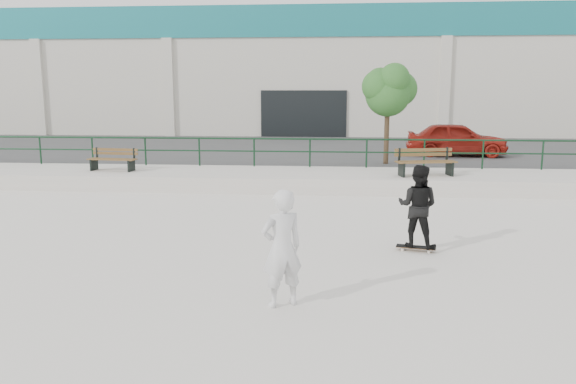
# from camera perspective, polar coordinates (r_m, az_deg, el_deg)

# --- Properties ---
(ground) EXTENTS (120.00, 120.00, 0.00)m
(ground) POSITION_cam_1_polar(r_m,az_deg,el_deg) (9.78, -6.81, -8.86)
(ground) COLOR beige
(ground) RESTS_ON ground
(ledge) EXTENTS (30.00, 3.00, 0.50)m
(ledge) POSITION_cam_1_polar(r_m,az_deg,el_deg) (18.88, -1.00, 1.31)
(ledge) COLOR #BCB7AC
(ledge) RESTS_ON ground
(parking_strip) EXTENTS (60.00, 14.00, 0.50)m
(parking_strip) POSITION_cam_1_polar(r_m,az_deg,el_deg) (27.27, 0.84, 4.09)
(parking_strip) COLOR #3B3B3B
(parking_strip) RESTS_ON ground
(railing) EXTENTS (28.00, 0.06, 1.03)m
(railing) POSITION_cam_1_polar(r_m,az_deg,el_deg) (20.03, -0.63, 4.70)
(railing) COLOR #13341D
(railing) RESTS_ON ledge
(commercial_building) EXTENTS (44.20, 16.33, 8.00)m
(commercial_building) POSITION_cam_1_polar(r_m,az_deg,el_deg) (41.11, 2.28, 12.21)
(commercial_building) COLOR beige
(commercial_building) RESTS_ON ground
(bench_left) EXTENTS (1.70, 0.65, 0.76)m
(bench_left) POSITION_cam_1_polar(r_m,az_deg,el_deg) (20.02, -17.35, 3.17)
(bench_left) COLOR brown
(bench_left) RESTS_ON ledge
(bench_right) EXTENTS (1.99, 0.94, 0.88)m
(bench_right) POSITION_cam_1_polar(r_m,az_deg,el_deg) (18.46, 13.77, 2.96)
(bench_right) COLOR brown
(bench_right) RESTS_ON ledge
(tree) EXTENTS (2.06, 1.83, 3.67)m
(tree) POSITION_cam_1_polar(r_m,az_deg,el_deg) (21.13, 10.20, 10.27)
(tree) COLOR brown
(tree) RESTS_ON parking_strip
(red_car) EXTENTS (4.23, 2.01, 1.40)m
(red_car) POSITION_cam_1_polar(r_m,az_deg,el_deg) (24.52, 16.74, 5.19)
(red_car) COLOR #9F1D13
(red_car) RESTS_ON parking_strip
(skateboard) EXTENTS (0.80, 0.37, 0.09)m
(skateboard) POSITION_cam_1_polar(r_m,az_deg,el_deg) (11.67, 12.86, -5.51)
(skateboard) COLOR black
(skateboard) RESTS_ON ground
(standing_skater) EXTENTS (0.98, 0.87, 1.66)m
(standing_skater) POSITION_cam_1_polar(r_m,az_deg,el_deg) (11.47, 13.03, -1.40)
(standing_skater) COLOR black
(standing_skater) RESTS_ON skateboard
(seated_skater) EXTENTS (0.78, 0.69, 1.78)m
(seated_skater) POSITION_cam_1_polar(r_m,az_deg,el_deg) (8.35, -0.63, -5.74)
(seated_skater) COLOR silver
(seated_skater) RESTS_ON ground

